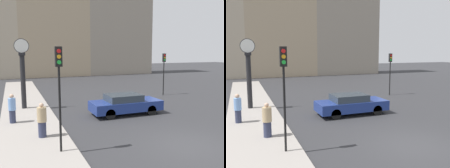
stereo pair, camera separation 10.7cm
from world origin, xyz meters
TOP-DOWN VIEW (x-y plane):
  - ground_plane at (0.00, 0.00)m, footprint 120.00×120.00m
  - sidewalk_corner at (-6.23, 11.60)m, footprint 3.12×27.21m
  - building_row at (0.28, 32.37)m, footprint 31.93×5.00m
  - sedan_car at (-0.32, 5.91)m, footprint 4.55×1.86m
  - traffic_light_near at (-5.35, 1.12)m, footprint 0.26×0.24m
  - traffic_light_far at (5.86, 10.89)m, footprint 0.26×0.24m
  - street_clock at (-6.33, 9.55)m, footprint 0.98×0.42m
  - pedestrian_tan_coat at (-5.84, 3.11)m, footprint 0.43×0.43m
  - pedestrian_blue_stripe at (-7.10, 6.05)m, footprint 0.39×0.39m

SIDE VIEW (x-z plane):
  - ground_plane at x=0.00m, z-range 0.00..0.00m
  - sidewalk_corner at x=-6.23m, z-range 0.00..0.14m
  - sedan_car at x=-0.32m, z-range 0.02..1.35m
  - pedestrian_tan_coat at x=-5.84m, z-range 0.12..1.73m
  - pedestrian_blue_stripe at x=-7.10m, z-range 0.13..1.74m
  - street_clock at x=-6.33m, z-range 0.12..4.88m
  - traffic_light_far at x=5.86m, z-range 0.82..4.65m
  - traffic_light_near at x=-5.35m, z-range 1.01..5.14m
  - building_row at x=0.28m, z-range -0.67..18.37m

